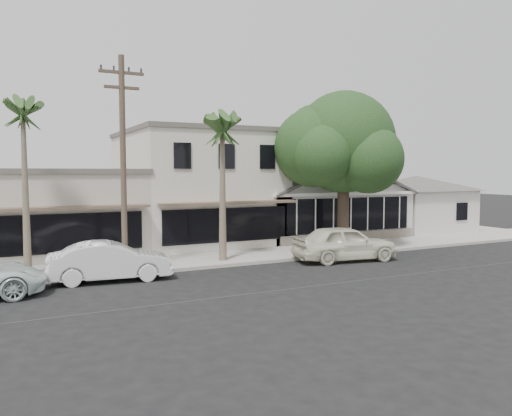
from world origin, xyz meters
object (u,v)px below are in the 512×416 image
car_0 (345,243)px  shade_tree (340,146)px  utility_pole (123,160)px  car_1 (110,261)px

car_0 → shade_tree: bearing=-24.3°
utility_pole → shade_tree: utility_pole is taller
car_1 → shade_tree: 14.40m
utility_pole → car_0: bearing=-7.3°
shade_tree → car_0: bearing=-122.2°
car_1 → utility_pole: bearing=-36.7°
car_0 → car_1: (-10.96, 0.50, -0.08)m
utility_pole → shade_tree: size_ratio=1.03×
car_1 → shade_tree: bearing=-71.1°
shade_tree → car_1: bearing=-167.2°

